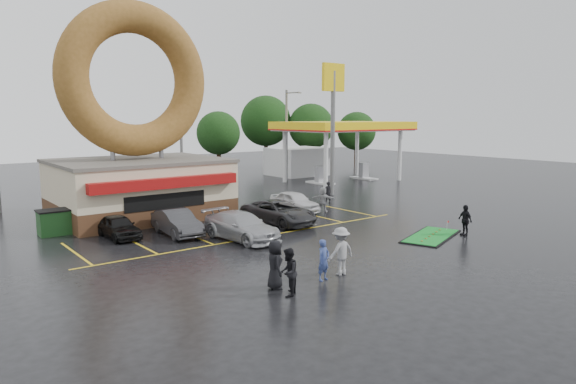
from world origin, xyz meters
TOP-DOWN VIEW (x-y plane):
  - ground at (0.00, 0.00)m, footprint 120.00×120.00m
  - donut_shop at (-3.00, 12.97)m, footprint 10.20×8.70m
  - gas_station at (20.00, 20.94)m, footprint 12.30×13.65m
  - shell_sign at (13.00, 12.00)m, footprint 2.20×0.36m
  - streetlight_mid at (4.00, 20.92)m, footprint 0.40×2.21m
  - streetlight_right at (16.00, 21.92)m, footprint 0.40×2.21m
  - tree_far_a at (26.00, 30.00)m, footprint 5.60×5.60m
  - tree_far_b at (32.00, 28.00)m, footprint 4.90×4.90m
  - tree_far_c at (22.00, 34.00)m, footprint 6.30×6.30m
  - tree_far_d at (14.00, 32.00)m, footprint 4.90×4.90m
  - car_black at (-6.26, 7.83)m, footprint 1.54×3.62m
  - car_dgrey at (-3.51, 6.54)m, footprint 1.70×4.28m
  - car_silver at (-1.30, 3.50)m, footprint 2.54×5.11m
  - car_grey at (2.63, 5.47)m, footprint 2.93×5.31m
  - car_white at (5.85, 8.00)m, footprint 1.65×4.08m
  - person_blue at (-2.42, -4.20)m, footprint 0.65×0.48m
  - person_blackjkt at (-4.61, -4.75)m, footprint 1.08×1.05m
  - person_hoodie at (-1.40, -4.10)m, footprint 1.28×0.74m
  - person_bystander at (-4.53, -3.83)m, footprint 0.89×1.06m
  - person_cameraman at (8.76, -3.17)m, footprint 0.68×1.06m
  - person_walker_near at (7.41, 6.85)m, footprint 1.38×1.53m
  - person_walker_far at (9.94, 9.14)m, footprint 0.65×0.49m
  - dumpster at (-8.66, 10.74)m, footprint 1.82×1.24m
  - putting_green at (7.08, -2.26)m, footprint 4.98×3.38m

SIDE VIEW (x-z plane):
  - ground at x=0.00m, z-range 0.00..0.00m
  - putting_green at x=7.08m, z-range -0.25..0.32m
  - car_black at x=-6.26m, z-range 0.00..1.22m
  - dumpster at x=-8.66m, z-range 0.00..1.30m
  - car_dgrey at x=-3.51m, z-range 0.00..1.39m
  - car_white at x=5.85m, z-range 0.00..1.39m
  - car_grey at x=2.63m, z-range 0.00..1.41m
  - car_silver at x=-1.30m, z-range 0.00..1.43m
  - person_walker_far at x=9.94m, z-range 0.00..1.62m
  - person_blue at x=-2.42m, z-range 0.00..1.64m
  - person_cameraman at x=8.76m, z-range 0.00..1.68m
  - person_walker_near at x=7.41m, z-range 0.00..1.69m
  - person_blackjkt at x=-4.61m, z-range 0.00..1.75m
  - person_bystander at x=-4.53m, z-range 0.00..1.85m
  - person_hoodie at x=-1.40m, z-range 0.00..1.97m
  - gas_station at x=20.00m, z-range 0.75..6.65m
  - donut_shop at x=-3.00m, z-range -2.29..11.21m
  - tree_far_b at x=32.00m, z-range 1.03..8.03m
  - tree_far_d at x=14.00m, z-range 1.03..8.03m
  - streetlight_mid at x=4.00m, z-range 0.28..9.28m
  - streetlight_right at x=16.00m, z-range 0.28..9.28m
  - tree_far_a at x=26.00m, z-range 1.18..9.18m
  - tree_far_c at x=22.00m, z-range 1.34..10.34m
  - shell_sign at x=13.00m, z-range 2.08..12.68m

